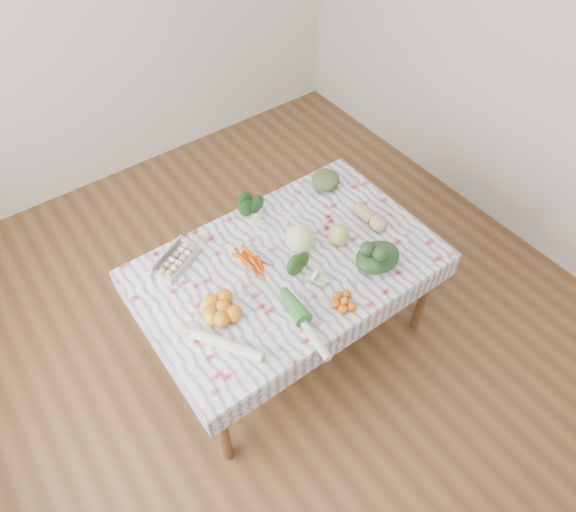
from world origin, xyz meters
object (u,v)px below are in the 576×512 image
object	(u,v)px
dining_table	(288,272)
butternut_squash	(371,216)
egg_carton	(178,262)
grapefruit	(339,235)
kabocha_squash	(326,180)
cabbage	(300,238)

from	to	relation	value
dining_table	butternut_squash	world-z (taller)	butternut_squash
dining_table	egg_carton	xyz separation A→B (m)	(-0.50, 0.33, 0.12)
dining_table	grapefruit	bearing A→B (deg)	-7.78
dining_table	butternut_squash	size ratio (longest dim) A/B	6.96
dining_table	kabocha_squash	distance (m)	0.69
kabocha_squash	butternut_squash	world-z (taller)	kabocha_squash
egg_carton	grapefruit	xyz separation A→B (m)	(0.83, -0.38, 0.03)
egg_carton	butternut_squash	size ratio (longest dim) A/B	1.17
cabbage	grapefruit	distance (m)	0.23
kabocha_squash	cabbage	size ratio (longest dim) A/B	1.05
dining_table	egg_carton	size ratio (longest dim) A/B	5.98
dining_table	kabocha_squash	world-z (taller)	kabocha_squash
kabocha_squash	cabbage	bearing A→B (deg)	-144.01
egg_carton	kabocha_squash	xyz separation A→B (m)	(1.07, 0.04, 0.02)
cabbage	butternut_squash	size ratio (longest dim) A/B	0.74
cabbage	kabocha_squash	bearing A→B (deg)	35.99
dining_table	butternut_squash	distance (m)	0.60
dining_table	butternut_squash	bearing A→B (deg)	-3.62
kabocha_squash	cabbage	xyz separation A→B (m)	(-0.45, -0.32, 0.03)
dining_table	egg_carton	distance (m)	0.62
cabbage	butternut_squash	xyz separation A→B (m)	(0.46, -0.08, -0.03)
cabbage	grapefruit	size ratio (longest dim) A/B	1.36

